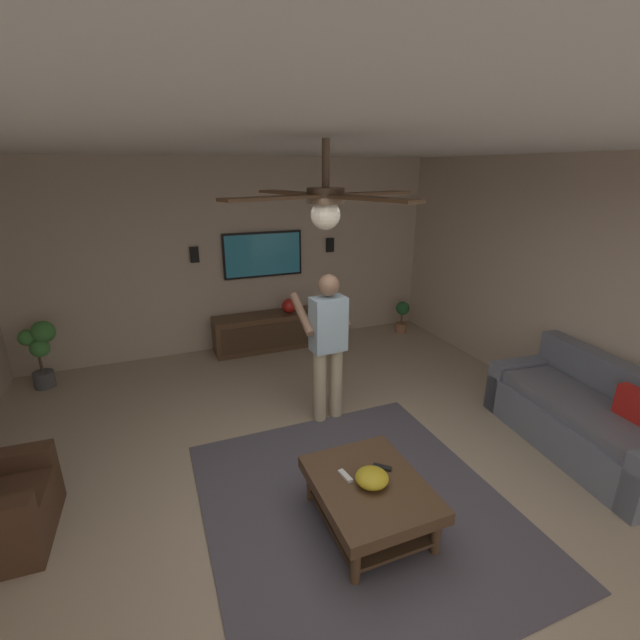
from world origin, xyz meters
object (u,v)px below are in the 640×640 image
remote_white (345,476)px  vase_round (289,306)px  couch (587,419)px  remote_black (382,467)px  potted_plant_tall (40,348)px  tv (263,255)px  coffee_table (369,493)px  ceiling_fan (326,201)px  person_standing (327,340)px  bowl (372,478)px  wall_speaker_right (194,255)px  media_console (270,331)px  wall_speaker_left (330,245)px  potted_plant_short (402,312)px

remote_white → vase_round: 3.66m
couch → remote_black: couch is taller
couch → potted_plant_tall: potted_plant_tall is taller
tv → remote_white: 4.01m
coffee_table → remote_white: bearing=51.1°
tv → ceiling_fan: size_ratio=1.01×
couch → remote_white: (0.03, 2.61, 0.09)m
tv → person_standing: size_ratio=0.73×
bowl → vase_round: size_ratio=1.15×
coffee_table → ceiling_fan: bearing=110.8°
bowl → wall_speaker_right: 4.21m
ceiling_fan → tv: bearing=-9.7°
bowl → media_console: bearing=-4.0°
couch → wall_speaker_left: 4.21m
couch → wall_speaker_left: wall_speaker_left is taller
person_standing → remote_black: (-1.47, 0.15, -0.52)m
remote_white → vase_round: bearing=160.4°
person_standing → bowl: (-1.59, 0.31, -0.48)m
wall_speaker_left → person_standing: bearing=156.4°
tv → remote_black: 4.00m
bowl → vase_round: (3.72, -0.57, 0.20)m
coffee_table → bowl: size_ratio=3.96×
couch → coffee_table: bearing=8.7°
vase_round → ceiling_fan: (-3.86, 1.01, 1.82)m
bowl → potted_plant_tall: bearing=37.5°
media_console → wall_speaker_right: wall_speaker_right is taller
bowl → wall_speaker_right: bearing=10.3°
potted_plant_tall → potted_plant_short: bearing=-89.5°
vase_round → wall_speaker_left: 1.19m
media_console → tv: (0.24, 0.00, 1.15)m
coffee_table → couch: bearing=-87.8°
potted_plant_tall → wall_speaker_right: (0.47, -1.99, 0.94)m
remote_black → wall_speaker_left: size_ratio=0.68×
coffee_table → potted_plant_short: (3.56, -2.52, 0.06)m
couch → potted_plant_tall: (3.42, 5.17, 0.23)m
couch → bowl: couch is taller
tv → vase_round: tv is taller
coffee_table → person_standing: 1.72m
couch → remote_black: (0.01, 2.29, 0.09)m
potted_plant_tall → wall_speaker_left: (0.47, -4.08, 0.94)m
wall_speaker_left → ceiling_fan: 4.64m
remote_white → vase_round: vase_round is taller
person_standing → ceiling_fan: (-1.74, 0.75, 1.54)m
person_standing → remote_black: size_ratio=10.93×
coffee_table → wall_speaker_right: bearing=10.3°
bowl → remote_white: bowl is taller
coffee_table → potted_plant_tall: bearing=37.7°
tv → potted_plant_tall: (-0.46, 2.98, -0.87)m
potted_plant_short → media_console: bearing=85.6°
coffee_table → tv: 4.14m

